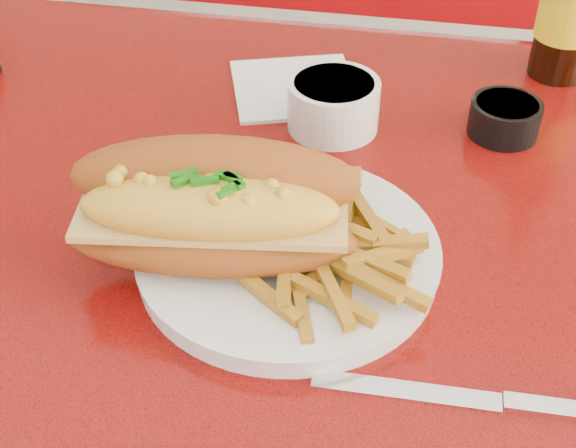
% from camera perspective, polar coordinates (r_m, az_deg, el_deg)
% --- Properties ---
extents(diner_table, '(1.23, 0.83, 0.77)m').
position_cam_1_polar(diner_table, '(0.78, -0.20, -9.64)').
color(diner_table, red).
rests_on(diner_table, ground).
extents(booth_bench_far, '(1.20, 0.51, 0.90)m').
position_cam_1_polar(booth_bench_far, '(1.60, 5.45, 4.62)').
color(booth_bench_far, maroon).
rests_on(booth_bench_far, ground).
extents(dinner_plate, '(0.29, 0.29, 0.02)m').
position_cam_1_polar(dinner_plate, '(0.63, 0.00, -2.14)').
color(dinner_plate, white).
rests_on(dinner_plate, diner_table).
extents(mac_hoagie, '(0.23, 0.14, 0.10)m').
position_cam_1_polar(mac_hoagie, '(0.60, -5.39, 1.12)').
color(mac_hoagie, '#9C4E19').
rests_on(mac_hoagie, dinner_plate).
extents(fries_pile, '(0.16, 0.15, 0.04)m').
position_cam_1_polar(fries_pile, '(0.60, 2.50, -1.80)').
color(fries_pile, '#C28A21').
rests_on(fries_pile, dinner_plate).
extents(fork, '(0.05, 0.14, 0.00)m').
position_cam_1_polar(fork, '(0.61, 4.58, -2.58)').
color(fork, silver).
rests_on(fork, dinner_plate).
extents(gravy_ramekin, '(0.10, 0.10, 0.05)m').
position_cam_1_polar(gravy_ramekin, '(0.78, 3.25, 8.57)').
color(gravy_ramekin, white).
rests_on(gravy_ramekin, diner_table).
extents(sauce_cup_right, '(0.07, 0.07, 0.03)m').
position_cam_1_polar(sauce_cup_right, '(0.80, 15.18, 7.38)').
color(sauce_cup_right, black).
rests_on(sauce_cup_right, diner_table).
extents(knife, '(0.20, 0.02, 0.01)m').
position_cam_1_polar(knife, '(0.56, 14.06, -12.12)').
color(knife, silver).
rests_on(knife, diner_table).
extents(paper_napkin, '(0.16, 0.16, 0.00)m').
position_cam_1_polar(paper_napkin, '(0.85, 0.49, 9.68)').
color(paper_napkin, white).
rests_on(paper_napkin, diner_table).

